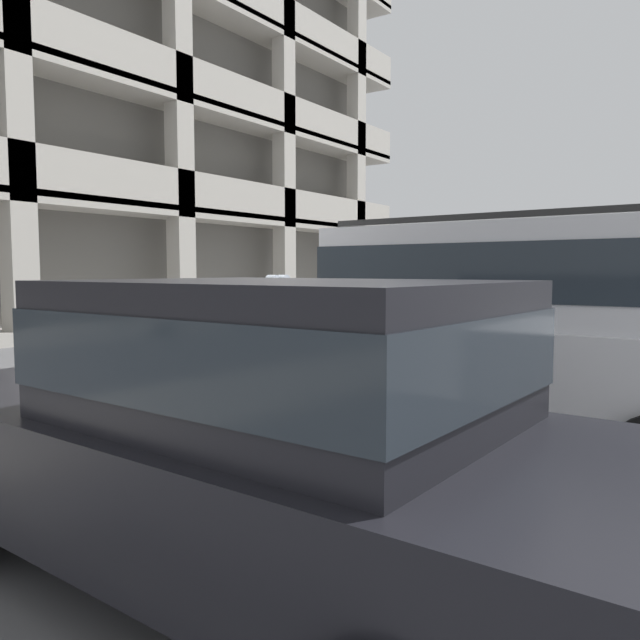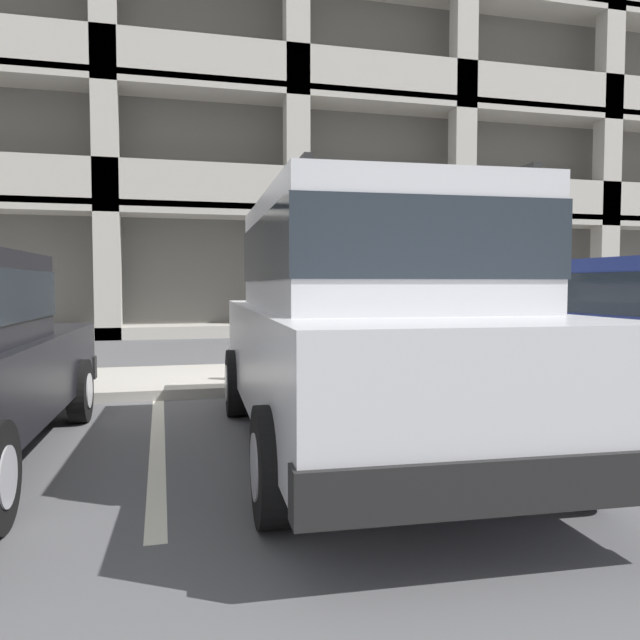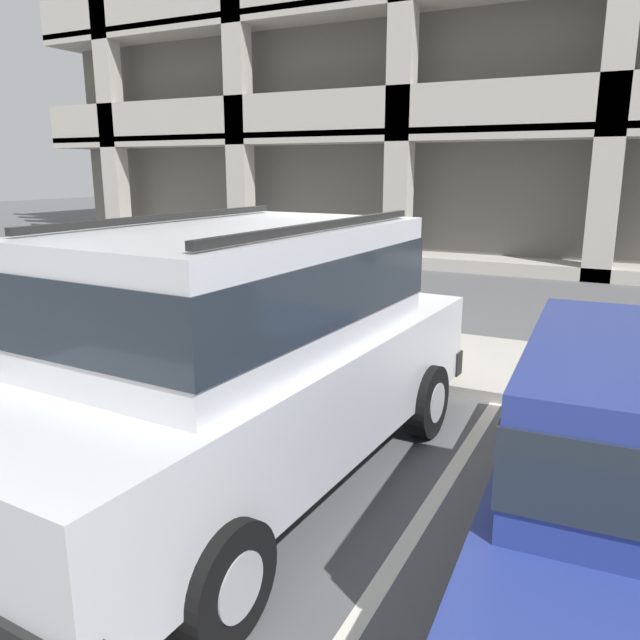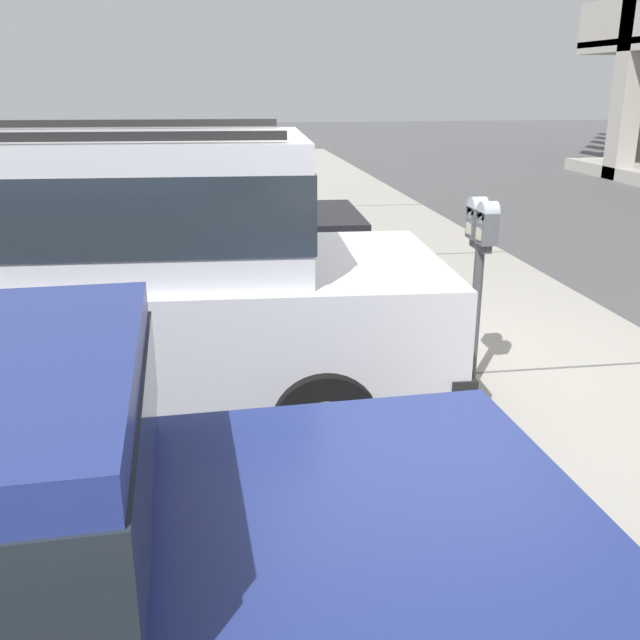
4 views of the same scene
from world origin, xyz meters
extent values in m
cube|color=#565659|center=(0.00, 0.00, -0.05)|extent=(80.00, 80.00, 0.10)
cube|color=#ADA89E|center=(0.00, 1.30, 0.06)|extent=(40.00, 2.20, 0.12)
cube|color=#606060|center=(-4.00, 1.30, 0.12)|extent=(0.03, 2.16, 0.00)
cube|color=#606060|center=(0.00, 1.30, 0.12)|extent=(0.03, 2.16, 0.00)
cube|color=silver|center=(-1.49, -1.40, 0.00)|extent=(0.12, 4.80, 0.01)
cube|color=silver|center=(1.49, -1.40, 0.00)|extent=(0.12, 4.80, 0.01)
cube|color=silver|center=(0.10, -2.29, 0.73)|extent=(2.07, 4.79, 0.80)
cube|color=silver|center=(0.10, -2.34, 1.55)|extent=(1.76, 2.99, 0.84)
cube|color=#232B33|center=(0.10, -2.34, 1.57)|extent=(1.79, 3.02, 0.46)
cube|color=black|center=(0.22, 0.02, 0.45)|extent=(1.88, 0.25, 0.24)
cube|color=silver|center=(0.79, 0.04, 0.81)|extent=(0.24, 0.04, 0.14)
cube|color=silver|center=(-0.35, 0.10, 0.81)|extent=(0.24, 0.04, 0.14)
cylinder|color=black|center=(1.08, -0.88, 0.33)|extent=(0.23, 0.67, 0.66)
cylinder|color=#B2B2B7|center=(1.08, -0.88, 0.33)|extent=(0.24, 0.37, 0.36)
cylinder|color=black|center=(-0.73, -0.79, 0.33)|extent=(0.23, 0.67, 0.66)
cylinder|color=#B2B2B7|center=(-0.73, -0.79, 0.33)|extent=(0.24, 0.37, 0.36)
cylinder|color=black|center=(0.93, -3.79, 0.33)|extent=(0.23, 0.67, 0.66)
cylinder|color=#B2B2B7|center=(0.93, -3.79, 0.33)|extent=(0.24, 0.37, 0.36)
cylinder|color=black|center=(-0.87, -3.70, 0.33)|extent=(0.23, 0.67, 0.66)
cylinder|color=#B2B2B7|center=(-0.87, -3.70, 0.33)|extent=(0.24, 0.37, 0.36)
cube|color=black|center=(0.79, -2.37, 2.01)|extent=(0.18, 2.62, 0.05)
cube|color=black|center=(-0.59, -2.30, 2.01)|extent=(0.18, 2.62, 0.05)
cube|color=black|center=(-3.10, -2.05, 0.60)|extent=(1.89, 4.47, 0.60)
cube|color=black|center=(-3.00, 0.11, 0.42)|extent=(1.74, 0.24, 0.24)
cube|color=silver|center=(-2.47, 0.14, 0.66)|extent=(0.24, 0.04, 0.14)
cube|color=silver|center=(-3.53, 0.18, 0.66)|extent=(0.24, 0.04, 0.14)
cylinder|color=black|center=(-2.21, -0.72, 0.30)|extent=(0.19, 0.61, 0.60)
cylinder|color=#B2B2B7|center=(-2.21, -0.72, 0.30)|extent=(0.19, 0.34, 0.33)
cylinder|color=black|center=(-3.87, -0.65, 0.30)|extent=(0.19, 0.61, 0.60)
cylinder|color=#B2B2B7|center=(-3.87, -0.65, 0.30)|extent=(0.19, 0.34, 0.33)
cube|color=silver|center=(2.29, -0.24, 0.66)|extent=(0.24, 0.04, 0.14)
cylinder|color=black|center=(2.02, -1.10, 0.30)|extent=(0.19, 0.61, 0.60)
cylinder|color=#B2B2B7|center=(2.02, -1.10, 0.30)|extent=(0.19, 0.34, 0.33)
cylinder|color=#47474C|center=(0.27, 0.35, 0.65)|extent=(0.07, 0.07, 1.06)
cube|color=#47474C|center=(0.27, 0.35, 1.21)|extent=(0.28, 0.06, 0.06)
cube|color=#515459|center=(0.17, 0.35, 1.35)|extent=(0.15, 0.11, 0.22)
cylinder|color=#9EA8B2|center=(0.17, 0.35, 1.46)|extent=(0.15, 0.11, 0.15)
cube|color=#B7B293|center=(0.17, 0.29, 1.31)|extent=(0.08, 0.01, 0.08)
cube|color=#515459|center=(0.37, 0.35, 1.35)|extent=(0.15, 0.11, 0.22)
cylinder|color=#9EA8B2|center=(0.37, 0.35, 1.46)|extent=(0.15, 0.11, 0.15)
cube|color=#B7B293|center=(0.37, 0.29, 1.31)|extent=(0.08, 0.01, 0.08)
cube|color=#B7B2A8|center=(1.91, 13.31, 0.15)|extent=(32.00, 10.00, 0.30)
cube|color=#B7B2A8|center=(1.91, 13.31, 3.15)|extent=(32.00, 10.00, 0.30)
cube|color=#B7B2A8|center=(1.91, 8.41, 3.70)|extent=(32.00, 0.20, 1.10)
cube|color=#B7B2A8|center=(1.91, 13.31, 6.15)|extent=(32.00, 10.00, 0.30)
camera|label=1|loc=(-5.39, -4.11, 1.59)|focal=35.00mm
camera|label=2|loc=(-1.45, -6.98, 1.31)|focal=35.00mm
camera|label=3|loc=(2.61, -6.04, 2.37)|focal=35.00mm
camera|label=4|loc=(4.94, -1.49, 2.29)|focal=40.00mm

